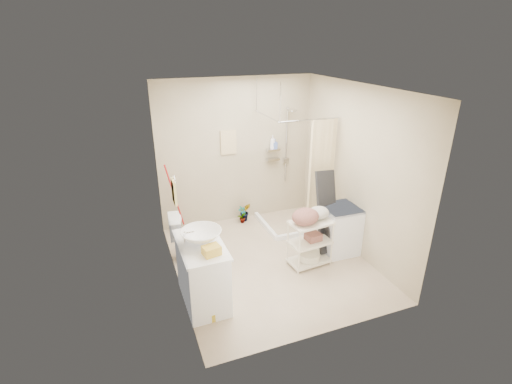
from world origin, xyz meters
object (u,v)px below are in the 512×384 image
(vanity, at_px, (202,273))
(washing_machine, at_px, (339,229))
(toilet, at_px, (195,236))
(laundry_rack, at_px, (310,239))

(vanity, distance_m, washing_machine, 2.34)
(toilet, xyz_separation_m, laundry_rack, (1.57, -0.78, 0.05))
(toilet, relative_size, washing_machine, 0.98)
(toilet, relative_size, laundry_rack, 0.88)
(toilet, height_order, laundry_rack, laundry_rack)
(vanity, xyz_separation_m, toilet, (0.12, 1.06, -0.05))
(vanity, distance_m, laundry_rack, 1.72)
(washing_machine, bearing_deg, laundry_rack, -163.81)
(toilet, distance_m, laundry_rack, 1.76)
(toilet, bearing_deg, vanity, 178.53)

